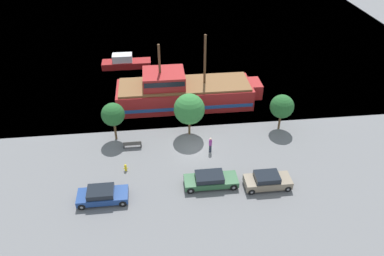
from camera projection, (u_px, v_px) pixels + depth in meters
ground_plane at (195, 148)px, 39.55m from camera, size 160.00×160.00×0.00m
water_surface at (170, 14)px, 75.39m from camera, size 80.00×80.00×0.00m
pirate_ship at (183, 92)px, 45.90m from camera, size 17.69×5.23×8.95m
moored_boat_dockside at (126, 62)px, 55.16m from camera, size 7.12×2.13×2.02m
parked_car_curb_front at (267, 181)px, 34.38m from camera, size 4.27×1.90×1.46m
parked_car_curb_mid at (102, 195)px, 32.94m from camera, size 4.44×1.99×1.33m
parked_car_curb_rear at (210, 180)px, 34.54m from camera, size 4.95×1.93×1.32m
fire_hydrant at (126, 167)px, 36.37m from camera, size 0.42×0.25×0.76m
bench_promenade_east at (132, 144)px, 39.36m from camera, size 1.92×0.45×0.85m
pedestrian_walking_near at (210, 145)px, 38.52m from camera, size 0.32×0.32×1.77m
tree_row_east at (113, 115)px, 39.09m from camera, size 2.46×2.46×4.40m
tree_row_mideast at (189, 109)px, 39.78m from camera, size 3.34×3.34×4.93m
tree_row_midwest at (282, 107)px, 40.82m from camera, size 2.62×2.62×4.25m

